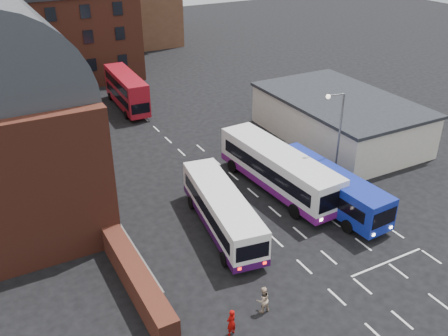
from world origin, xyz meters
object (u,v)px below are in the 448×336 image
bus_red_double (127,90)px  pedestrian_red (231,322)px  bus_white_outbound (222,209)px  street_lamp (337,131)px  pedestrian_beige (263,300)px  bus_white_inbound (278,168)px  bus_blue (329,186)px

bus_red_double → pedestrian_red: size_ratio=6.01×
bus_white_outbound → street_lamp: (10.97, 1.32, 3.11)m
pedestrian_red → pedestrian_beige: (2.42, 0.66, 0.00)m
bus_white_inbound → pedestrian_red: bearing=44.0°
bus_white_inbound → street_lamp: size_ratio=1.59×
bus_blue → pedestrian_red: 15.17m
bus_red_double → pedestrian_red: 36.14m
pedestrian_red → bus_blue: bearing=-163.8°
bus_white_inbound → street_lamp: street_lamp is taller
bus_white_inbound → pedestrian_beige: bearing=49.5°
bus_white_outbound → street_lamp: 11.47m
bus_white_outbound → bus_red_double: bus_red_double is taller
bus_white_outbound → pedestrian_beige: 8.53m
street_lamp → pedestrian_beige: size_ratio=4.79×
bus_white_outbound → bus_blue: (8.64, -1.02, -0.00)m
bus_red_double → pedestrian_beige: bus_red_double is taller
bus_white_outbound → pedestrian_red: bus_white_outbound is taller
bus_white_inbound → pedestrian_red: 16.12m
bus_white_outbound → pedestrian_red: 9.95m
bus_white_inbound → pedestrian_red: size_ratio=7.61×
street_lamp → pedestrian_red: bearing=-146.0°
street_lamp → pedestrian_beige: street_lamp is taller
pedestrian_beige → bus_white_inbound: bearing=-128.7°
street_lamp → pedestrian_red: size_ratio=4.80×
street_lamp → bus_blue: bearing=-134.7°
bus_red_double → pedestrian_beige: 35.14m
street_lamp → pedestrian_beige: 16.50m
bus_white_outbound → pedestrian_beige: size_ratio=6.64×
bus_red_double → bus_white_outbound: bearing=87.7°
bus_blue → bus_red_double: size_ratio=1.09×
bus_blue → pedestrian_red: size_ratio=6.57×
bus_white_outbound → bus_blue: 8.70m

